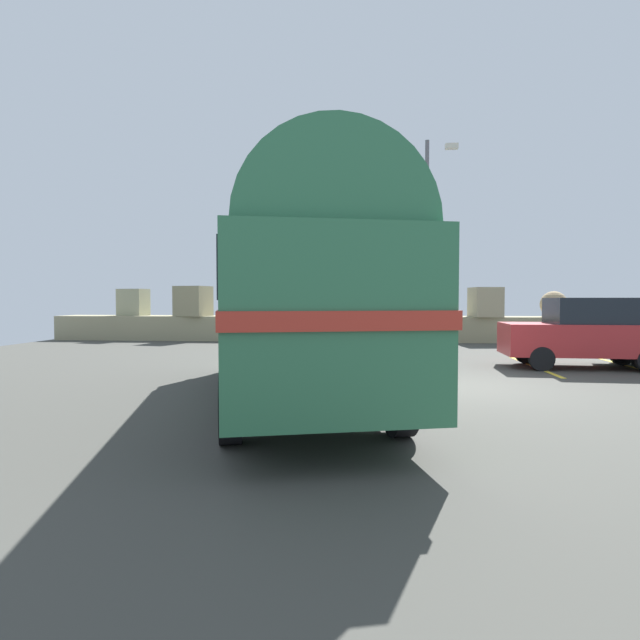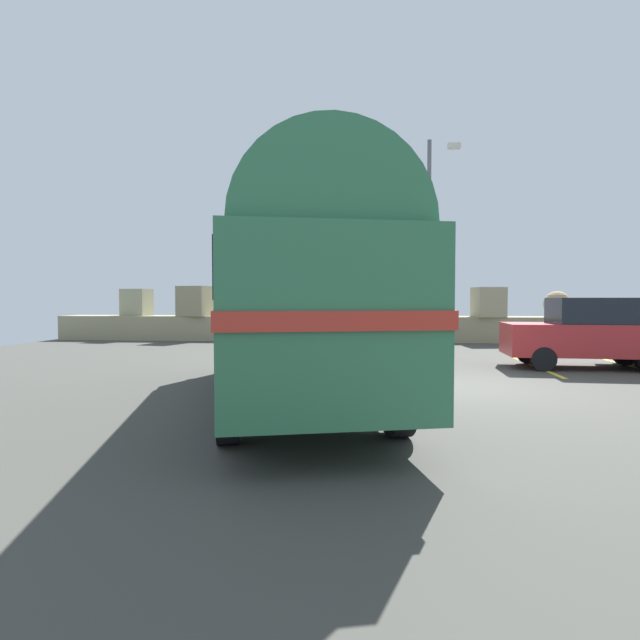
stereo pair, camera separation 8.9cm
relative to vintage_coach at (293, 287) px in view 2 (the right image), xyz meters
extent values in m
cube|color=#40403B|center=(3.10, 1.84, -2.04)|extent=(32.00, 26.00, 0.02)
cube|color=gray|center=(3.10, 13.64, -1.50)|extent=(31.36, 1.80, 1.10)
cube|color=#9C9B77|center=(-9.34, 13.69, -0.34)|extent=(1.36, 1.08, 1.22)
cube|color=gray|center=(-6.38, 13.29, -0.29)|extent=(1.52, 1.55, 1.33)
sphere|color=#939267|center=(-3.27, 13.53, -0.40)|extent=(1.10, 1.10, 1.10)
cube|color=gray|center=(0.34, 13.84, -0.56)|extent=(0.83, 0.89, 0.77)
sphere|color=gray|center=(2.64, 13.98, -0.36)|extent=(1.17, 1.17, 1.17)
cube|color=gray|center=(6.29, 13.21, -0.33)|extent=(1.30, 1.39, 1.25)
sphere|color=tan|center=(9.04, 13.11, -0.41)|extent=(1.08, 1.08, 1.08)
cube|color=yellow|center=(5.82, 5.34, -2.03)|extent=(0.12, 4.40, 0.01)
cube|color=yellow|center=(8.42, 5.34, -2.03)|extent=(0.12, 4.40, 0.01)
cylinder|color=black|center=(-1.72, 2.24, -1.55)|extent=(0.51, 1.00, 0.96)
cylinder|color=black|center=(0.41, 2.79, -1.55)|extent=(0.51, 1.00, 0.96)
cylinder|color=black|center=(-0.41, -2.80, -1.55)|extent=(0.51, 1.00, 0.96)
cylinder|color=black|center=(1.72, -2.25, -1.55)|extent=(0.51, 1.00, 0.96)
cube|color=#306E49|center=(0.00, 0.00, -0.48)|extent=(4.44, 8.73, 2.10)
cylinder|color=#306E49|center=(0.00, 0.00, 0.57)|extent=(4.16, 8.36, 2.20)
cube|color=#B93224|center=(0.00, 0.00, -0.42)|extent=(4.50, 8.83, 0.20)
cube|color=black|center=(0.00, 0.00, 0.10)|extent=(4.39, 8.42, 0.64)
cube|color=silver|center=(-1.07, 4.13, -1.35)|extent=(2.25, 0.73, 0.28)
cylinder|color=black|center=(5.73, 4.40, -1.72)|extent=(0.63, 0.23, 0.62)
cylinder|color=black|center=(5.80, 5.93, -1.72)|extent=(0.63, 0.23, 0.62)
cylinder|color=black|center=(8.33, 5.82, -1.72)|extent=(0.63, 0.23, 0.62)
cube|color=#B1282B|center=(7.03, 5.11, -1.27)|extent=(4.17, 1.88, 0.84)
cube|color=black|center=(7.28, 5.10, -0.51)|extent=(2.27, 1.66, 0.68)
cylinder|color=black|center=(8.54, 6.29, -1.72)|extent=(0.64, 0.26, 0.62)
cylinder|color=#5B5B60|center=(3.34, 9.02, 1.59)|extent=(0.14, 0.14, 7.27)
cube|color=beige|center=(4.23, 9.45, 5.12)|extent=(0.44, 0.24, 0.18)
camera|label=1|loc=(1.28, -9.12, -0.21)|focal=29.06mm
camera|label=2|loc=(1.37, -9.11, -0.21)|focal=29.06mm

